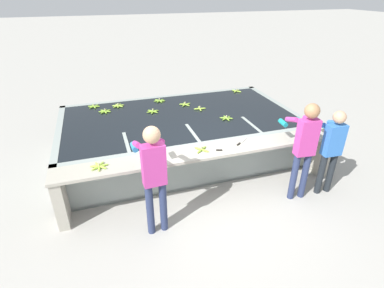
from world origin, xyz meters
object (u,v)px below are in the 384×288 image
Objects in this scene: worker_0 at (154,171)px; banana_bunch_ledge_0 at (202,150)px; banana_bunch_floating_3 at (94,106)px; banana_bunch_ledge_1 at (99,166)px; banana_bunch_floating_7 at (105,111)px; banana_bunch_floating_0 at (200,109)px; worker_1 at (304,143)px; worker_2 at (331,145)px; banana_bunch_floating_8 at (118,106)px; knife_0 at (223,150)px; banana_bunch_floating_6 at (226,118)px; banana_bunch_floating_4 at (153,111)px; banana_bunch_floating_2 at (185,104)px; knife_1 at (241,142)px; banana_bunch_floating_1 at (159,101)px; banana_bunch_floating_5 at (237,91)px.

worker_0 is 7.26× the size of banana_bunch_ledge_0.
banana_bunch_ledge_1 is (-0.01, -2.68, 0.00)m from banana_bunch_floating_3.
banana_bunch_floating_7 is (0.22, -0.39, -0.00)m from banana_bunch_floating_3.
worker_1 is at bearing -67.83° from banana_bunch_floating_0.
banana_bunch_floating_0 is 2.87m from banana_bunch_ledge_1.
worker_2 reaches higher than banana_bunch_floating_3.
worker_1 is at bearing -45.42° from banana_bunch_floating_3.
banana_bunch_floating_3 is at bearing 102.11° from worker_0.
worker_1 is at bearing -49.38° from banana_bunch_floating_8.
worker_2 is 5.52× the size of banana_bunch_floating_3.
worker_0 is 1.37m from knife_0.
banana_bunch_floating_0 is at bearing 57.78° from worker_0.
banana_bunch_floating_8 is 2.77m from banana_bunch_ledge_0.
banana_bunch_floating_3 is (-3.19, 3.24, -0.15)m from worker_1.
worker_1 is 1.80m from banana_bunch_floating_6.
worker_0 is 6.19× the size of banana_bunch_floating_8.
banana_bunch_floating_0 is (1.52, 2.41, -0.15)m from worker_0.
banana_bunch_floating_0 is at bearing -13.64° from banana_bunch_floating_7.
banana_bunch_floating_8 is (-0.68, 0.58, -0.00)m from banana_bunch_floating_4.
banana_bunch_floating_6 is at bearing -26.36° from banana_bunch_floating_7.
banana_bunch_ledge_0 is at bearing 159.91° from worker_1.
banana_bunch_floating_6 is (1.37, -0.84, 0.00)m from banana_bunch_floating_4.
knife_0 is at bearing -69.56° from banana_bunch_floating_4.
banana_bunch_floating_2 is 2.14m from knife_1.
banana_bunch_floating_1 is at bearing 109.04° from knife_1.
banana_bunch_floating_7 is at bearing 121.85° from banana_bunch_ledge_0.
worker_2 is at bearing -40.92° from banana_bunch_floating_3.
banana_bunch_ledge_0 is at bearing -77.61° from banana_bunch_floating_4.
worker_2 is 3.23m from banana_bunch_floating_2.
banana_bunch_floating_4 and banana_bunch_floating_5 have the same top height.
worker_2 is (0.55, -0.00, -0.13)m from worker_1.
banana_bunch_ledge_0 is (-0.60, -1.79, 0.00)m from banana_bunch_floating_0.
banana_bunch_floating_3 is 0.44m from banana_bunch_floating_7.
banana_bunch_floating_0 is at bearing -23.67° from banana_bunch_floating_8.
banana_bunch_floating_7 is 0.82× the size of knife_0.
knife_0 is at bearing 165.40° from worker_2.
banana_bunch_floating_3 is at bearing 121.47° from banana_bunch_ledge_0.
banana_bunch_floating_2 is at bearing -160.81° from banana_bunch_floating_5.
worker_0 is 2.86m from banana_bunch_floating_0.
banana_bunch_floating_3 is (-0.71, 3.29, -0.15)m from worker_0.
banana_bunch_floating_7 is 0.40m from banana_bunch_floating_8.
banana_bunch_floating_0 and banana_bunch_floating_7 have the same top height.
banana_bunch_floating_4 is at bearing 170.93° from banana_bunch_floating_0.
worker_0 is 6.18× the size of banana_bunch_ledge_1.
worker_2 is 2.18m from banana_bunch_ledge_0.
banana_bunch_floating_7 reaches higher than knife_1.
banana_bunch_floating_6 reaches higher than knife_1.
banana_bunch_floating_2 is 2.27m from knife_0.
banana_bunch_floating_1 is 2.06m from banana_bunch_floating_5.
worker_1 is at bearing -66.34° from banana_bunch_floating_2.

